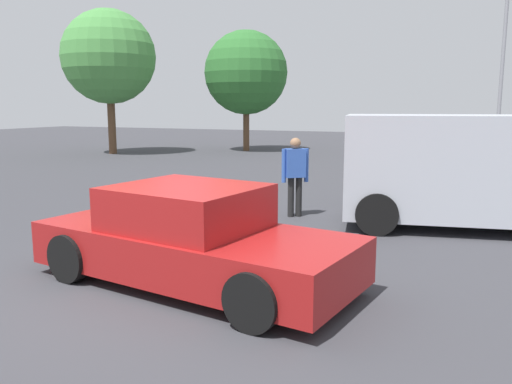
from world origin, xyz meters
name	(u,v)px	position (x,y,z in m)	size (l,w,h in m)	color
ground_plane	(159,286)	(0.00, 0.00, 0.00)	(80.00, 80.00, 0.00)	#38383D
sedan_foreground	(192,239)	(0.33, 0.27, 0.58)	(4.46, 2.34, 1.28)	maroon
dog	(140,218)	(-2.01, 2.35, 0.24)	(0.56, 0.48, 0.39)	olive
van_white	(483,168)	(3.72, 5.14, 1.15)	(5.36, 3.07, 2.11)	#B2B7C1
pedestrian	(295,170)	(0.18, 4.70, 0.97)	(0.48, 0.43, 1.64)	black
light_post_near	(504,43)	(4.18, 17.62, 4.69)	(0.44, 0.44, 7.00)	gray
tree_back_left	(109,57)	(-12.66, 14.78, 4.54)	(4.37, 4.37, 6.74)	brown
tree_back_center	(246,73)	(-7.45, 18.87, 3.92)	(4.18, 4.18, 6.02)	brown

